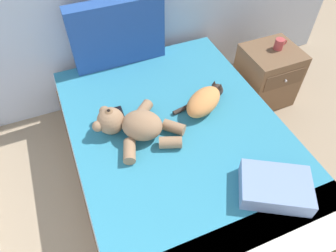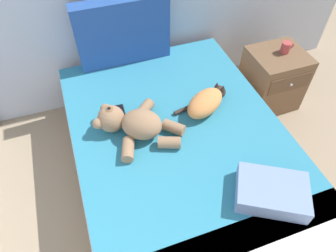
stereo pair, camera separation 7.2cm
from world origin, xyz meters
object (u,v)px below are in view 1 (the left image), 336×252
Objects in this scene: bed at (180,155)px; throw_pillow at (275,187)px; nightstand at (267,76)px; mug at (279,44)px; cat at (205,101)px; teddy_bear at (133,125)px; cell_phone at (118,114)px; patterned_cushion at (118,33)px.

throw_pillow reaches higher than bed.
bed is 1.24m from nightstand.
mug is at bearing 53.55° from throw_pillow.
cat is 1.10× the size of throw_pillow.
throw_pillow is 3.33× the size of mug.
teddy_bear is 0.23m from cell_phone.
cell_phone is 1.27× the size of mug.
patterned_cushion is 1.73× the size of cat.
cat is at bearing -62.66° from patterned_cushion.
teddy_bear is 1.51× the size of throw_pillow.
teddy_bear is 1.09× the size of nightstand.
mug is (1.47, 0.41, 0.01)m from teddy_bear.
patterned_cushion is 1.26× the size of teddy_bear.
cat is at bearing 94.14° from throw_pillow.
throw_pillow reaches higher than nightstand.
cat is 0.56m from teddy_bear.
cell_phone is at bearing -173.14° from nightstand.
cat is at bearing -157.78° from nightstand.
patterned_cushion is at bearing 117.34° from cat.
cat is 2.89× the size of cell_phone.
patterned_cushion reaches higher than nightstand.
nightstand is (0.81, 1.14, -0.29)m from throw_pillow.
cat reaches higher than throw_pillow.
throw_pillow is 1.43m from nightstand.
teddy_bear is 5.03× the size of mug.
patterned_cushion is 1.90× the size of throw_pillow.
cell_phone reaches higher than bed.
patterned_cushion is 1.65m from throw_pillow.
patterned_cushion is 0.90m from cat.
patterned_cushion reaches higher than cat.
teddy_bear is at bearing -164.62° from nightstand.
throw_pillow is at bearing -63.05° from bed.
bed is 0.45m from cat.
teddy_bear reaches higher than cat.
mug is (1.52, 0.19, 0.09)m from cell_phone.
bed is 3.74× the size of nightstand.
cell_phone is at bearing 124.65° from throw_pillow.
mug is (0.91, 0.37, 0.02)m from cat.
nightstand is at bearing 15.38° from teddy_bear.
cell_phone is at bearing -108.63° from patterned_cushion.
teddy_bear reaches higher than throw_pillow.
patterned_cushion is 6.34× the size of mug.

